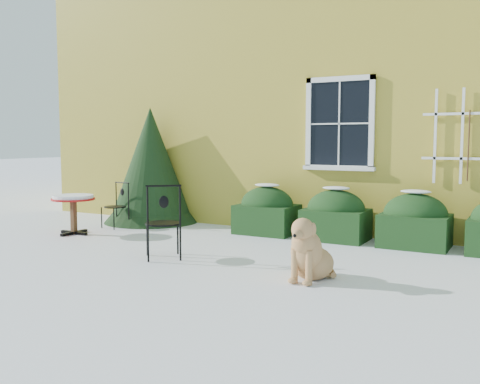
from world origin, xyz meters
The scene contains 8 objects.
ground centered at (0.00, 0.00, 0.00)m, with size 80.00×80.00×0.00m, color white.
house centered at (0.00, 7.00, 3.22)m, with size 12.40×8.40×6.40m.
hedge_row centered at (1.65, 2.55, 0.40)m, with size 4.95×0.80×0.91m.
evergreen_shrub centered at (-3.03, 2.67, 0.95)m, with size 1.95×1.95×2.36m.
bistro_table centered at (-3.31, 0.79, 0.59)m, with size 0.77×0.77×0.71m.
patio_chair_near centered at (-0.66, -0.05, 0.54)m, with size 0.67×0.67×1.07m.
patio_chair_far centered at (-3.14, 1.73, 0.44)m, with size 0.45×0.44×0.88m.
dog centered at (1.59, -0.17, 0.32)m, with size 0.55×0.89×0.80m.
Camera 1 is at (3.92, -6.09, 1.67)m, focal length 40.00 mm.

